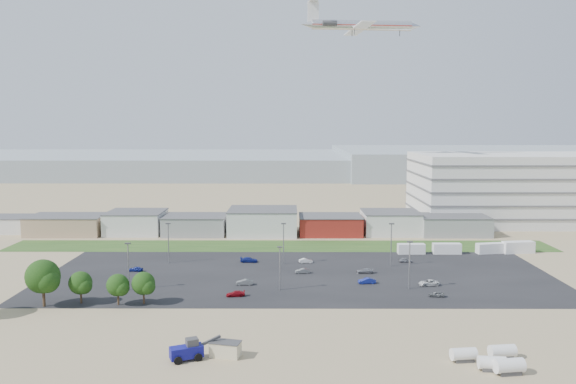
{
  "coord_description": "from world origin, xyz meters",
  "views": [
    {
      "loc": [
        2.83,
        -110.49,
        35.48
      ],
      "look_at": [
        2.38,
        22.0,
        19.65
      ],
      "focal_mm": 35.0,
      "sensor_mm": 36.0,
      "label": 1
    }
  ],
  "objects_px": {
    "parked_car_0": "(429,283)",
    "parked_car_7": "(302,271)",
    "portable_shed": "(225,349)",
    "telehandler": "(186,350)",
    "box_trailer_a": "(411,249)",
    "storage_tank_nw": "(464,354)",
    "parked_car_12": "(365,271)",
    "parked_car_11": "(306,261)",
    "parked_car_6": "(249,260)",
    "parked_car_8": "(405,260)",
    "parked_car_4": "(245,282)",
    "parked_car_2": "(437,294)",
    "airliner": "(362,25)",
    "parked_car_5": "(136,269)",
    "parked_car_1": "(367,281)",
    "parked_car_3": "(236,294)"
  },
  "relations": [
    {
      "from": "telehandler",
      "to": "parked_car_0",
      "type": "xyz_separation_m",
      "value": [
        46.6,
        40.08,
        -1.03
      ]
    },
    {
      "from": "parked_car_1",
      "to": "parked_car_8",
      "type": "distance_m",
      "value": 23.47
    },
    {
      "from": "parked_car_7",
      "to": "parked_car_12",
      "type": "distance_m",
      "value": 15.0
    },
    {
      "from": "parked_car_7",
      "to": "parked_car_12",
      "type": "height_order",
      "value": "parked_car_12"
    },
    {
      "from": "airliner",
      "to": "parked_car_0",
      "type": "bearing_deg",
      "value": -91.59
    },
    {
      "from": "parked_car_2",
      "to": "parked_car_7",
      "type": "bearing_deg",
      "value": -117.18
    },
    {
      "from": "parked_car_0",
      "to": "parked_car_11",
      "type": "height_order",
      "value": "parked_car_0"
    },
    {
      "from": "box_trailer_a",
      "to": "portable_shed",
      "type": "bearing_deg",
      "value": -123.77
    },
    {
      "from": "storage_tank_nw",
      "to": "parked_car_2",
      "type": "relative_size",
      "value": 1.16
    },
    {
      "from": "portable_shed",
      "to": "parked_car_1",
      "type": "height_order",
      "value": "portable_shed"
    },
    {
      "from": "storage_tank_nw",
      "to": "parked_car_12",
      "type": "distance_m",
      "value": 51.39
    },
    {
      "from": "airliner",
      "to": "parked_car_7",
      "type": "relative_size",
      "value": 12.14
    },
    {
      "from": "storage_tank_nw",
      "to": "parked_car_1",
      "type": "relative_size",
      "value": 0.96
    },
    {
      "from": "storage_tank_nw",
      "to": "parked_car_12",
      "type": "relative_size",
      "value": 0.94
    },
    {
      "from": "portable_shed",
      "to": "telehandler",
      "type": "relative_size",
      "value": 0.6
    },
    {
      "from": "storage_tank_nw",
      "to": "parked_car_2",
      "type": "bearing_deg",
      "value": 82.4
    },
    {
      "from": "parked_car_0",
      "to": "parked_car_4",
      "type": "xyz_separation_m",
      "value": [
        -41.05,
        0.33,
        0.0
      ]
    },
    {
      "from": "parked_car_12",
      "to": "parked_car_3",
      "type": "bearing_deg",
      "value": -58.3
    },
    {
      "from": "storage_tank_nw",
      "to": "parked_car_8",
      "type": "height_order",
      "value": "storage_tank_nw"
    },
    {
      "from": "portable_shed",
      "to": "parked_car_4",
      "type": "bearing_deg",
      "value": 104.03
    },
    {
      "from": "portable_shed",
      "to": "airliner",
      "type": "distance_m",
      "value": 140.74
    },
    {
      "from": "box_trailer_a",
      "to": "parked_car_1",
      "type": "relative_size",
      "value": 1.87
    },
    {
      "from": "parked_car_11",
      "to": "parked_car_6",
      "type": "bearing_deg",
      "value": 82.45
    },
    {
      "from": "parked_car_3",
      "to": "parked_car_8",
      "type": "relative_size",
      "value": 1.16
    },
    {
      "from": "parked_car_12",
      "to": "airliner",
      "type": "bearing_deg",
      "value": 173.81
    },
    {
      "from": "box_trailer_a",
      "to": "parked_car_6",
      "type": "xyz_separation_m",
      "value": [
        -44.32,
        -9.84,
        -0.74
      ]
    },
    {
      "from": "telehandler",
      "to": "parked_car_7",
      "type": "relative_size",
      "value": 2.24
    },
    {
      "from": "storage_tank_nw",
      "to": "parked_car_2",
      "type": "xyz_separation_m",
      "value": [
        4.28,
        32.09,
        -0.58
      ]
    },
    {
      "from": "parked_car_6",
      "to": "parked_car_11",
      "type": "xyz_separation_m",
      "value": [
        14.76,
        -0.66,
        -0.07
      ]
    },
    {
      "from": "parked_car_1",
      "to": "parked_car_5",
      "type": "distance_m",
      "value": 56.04
    },
    {
      "from": "airliner",
      "to": "parked_car_12",
      "type": "height_order",
      "value": "airliner"
    },
    {
      "from": "parked_car_12",
      "to": "parked_car_8",
      "type": "bearing_deg",
      "value": 131.5
    },
    {
      "from": "parked_car_2",
      "to": "parked_car_3",
      "type": "relative_size",
      "value": 0.84
    },
    {
      "from": "parked_car_4",
      "to": "parked_car_11",
      "type": "bearing_deg",
      "value": 144.62
    },
    {
      "from": "storage_tank_nw",
      "to": "telehandler",
      "type": "bearing_deg",
      "value": 179.61
    },
    {
      "from": "telehandler",
      "to": "parked_car_2",
      "type": "relative_size",
      "value": 2.41
    },
    {
      "from": "parked_car_0",
      "to": "parked_car_6",
      "type": "relative_size",
      "value": 0.99
    },
    {
      "from": "parked_car_2",
      "to": "parked_car_6",
      "type": "distance_m",
      "value": 50.63
    },
    {
      "from": "box_trailer_a",
      "to": "parked_car_5",
      "type": "distance_m",
      "value": 73.88
    },
    {
      "from": "parked_car_5",
      "to": "parked_car_1",
      "type": "bearing_deg",
      "value": 85.93
    },
    {
      "from": "airliner",
      "to": "parked_car_4",
      "type": "xyz_separation_m",
      "value": [
        -35.09,
        -78.72,
        -69.38
      ]
    },
    {
      "from": "parked_car_11",
      "to": "portable_shed",
      "type": "bearing_deg",
      "value": 161.64
    },
    {
      "from": "box_trailer_a",
      "to": "parked_car_5",
      "type": "bearing_deg",
      "value": -166.74
    },
    {
      "from": "airliner",
      "to": "parked_car_8",
      "type": "relative_size",
      "value": 12.64
    },
    {
      "from": "parked_car_8",
      "to": "parked_car_12",
      "type": "relative_size",
      "value": 0.84
    },
    {
      "from": "parked_car_8",
      "to": "parked_car_11",
      "type": "xyz_separation_m",
      "value": [
        -25.96,
        -0.63,
        0.01
      ]
    },
    {
      "from": "parked_car_3",
      "to": "parked_car_8",
      "type": "distance_m",
      "value": 50.7
    },
    {
      "from": "parked_car_1",
      "to": "parked_car_8",
      "type": "relative_size",
      "value": 1.17
    },
    {
      "from": "parked_car_3",
      "to": "parked_car_12",
      "type": "height_order",
      "value": "parked_car_12"
    },
    {
      "from": "parked_car_0",
      "to": "parked_car_7",
      "type": "bearing_deg",
      "value": -117.62
    }
  ]
}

